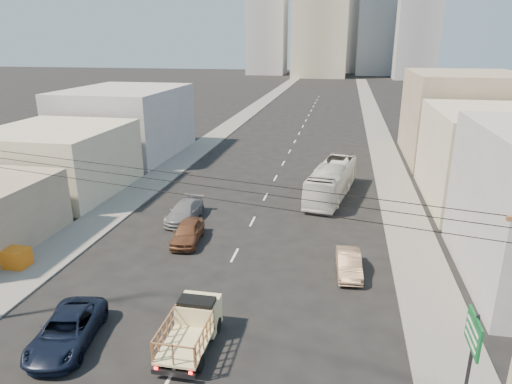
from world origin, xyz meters
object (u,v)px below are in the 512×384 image
(flatbed_pickup, at_px, (191,325))
(sedan_tan, at_px, (349,264))
(crate_stack, at_px, (14,257))
(sedan_brown, at_px, (188,232))
(green_sign, at_px, (471,347))
(city_bus, at_px, (332,181))
(navy_pickup, at_px, (67,331))
(sedan_grey, at_px, (185,211))

(flatbed_pickup, relative_size, sedan_tan, 1.11)
(flatbed_pickup, xyz_separation_m, crate_stack, (-13.25, 5.18, -0.40))
(sedan_brown, distance_m, crate_stack, 10.89)
(flatbed_pickup, relative_size, sedan_brown, 1.01)
(crate_stack, bearing_deg, green_sign, -18.85)
(city_bus, height_order, sedan_tan, city_bus)
(sedan_tan, relative_size, green_sign, 0.80)
(sedan_brown, relative_size, green_sign, 0.88)
(navy_pickup, distance_m, crate_stack, 9.77)
(flatbed_pickup, distance_m, city_bus, 23.29)
(navy_pickup, relative_size, city_bus, 0.48)
(green_sign, bearing_deg, navy_pickup, 172.96)
(sedan_grey, bearing_deg, flatbed_pickup, -68.33)
(sedan_brown, distance_m, sedan_tan, 11.32)
(flatbed_pickup, relative_size, city_bus, 0.41)
(city_bus, height_order, sedan_grey, city_bus)
(green_sign, distance_m, crate_stack, 25.72)
(flatbed_pickup, height_order, sedan_tan, flatbed_pickup)
(navy_pickup, distance_m, city_bus, 26.19)
(city_bus, relative_size, sedan_brown, 2.48)
(sedan_tan, height_order, sedan_grey, sedan_grey)
(sedan_grey, relative_size, crate_stack, 2.75)
(sedan_brown, distance_m, sedan_grey, 4.19)
(city_bus, xyz_separation_m, sedan_grey, (-11.06, -7.91, -0.79))
(flatbed_pickup, distance_m, green_sign, 11.64)
(sedan_brown, height_order, green_sign, green_sign)
(flatbed_pickup, bearing_deg, sedan_grey, 110.57)
(sedan_tan, height_order, crate_stack, sedan_tan)
(city_bus, bearing_deg, crate_stack, -126.92)
(flatbed_pickup, relative_size, green_sign, 0.88)
(sedan_tan, xyz_separation_m, green_sign, (3.81, -11.40, 3.09))
(flatbed_pickup, relative_size, sedan_grey, 0.89)
(sedan_brown, relative_size, sedan_tan, 1.10)
(flatbed_pickup, xyz_separation_m, sedan_tan, (7.10, 8.33, -0.44))
(green_sign, bearing_deg, city_bus, 101.81)
(city_bus, height_order, green_sign, green_sign)
(flatbed_pickup, distance_m, sedan_grey, 15.72)
(sedan_brown, relative_size, sedan_grey, 0.88)
(flatbed_pickup, height_order, navy_pickup, flatbed_pickup)
(navy_pickup, relative_size, sedan_grey, 1.05)
(green_sign, bearing_deg, sedan_grey, 132.74)
(city_bus, relative_size, sedan_tan, 2.73)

